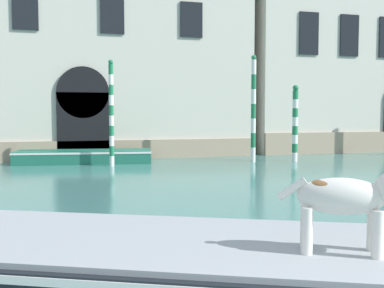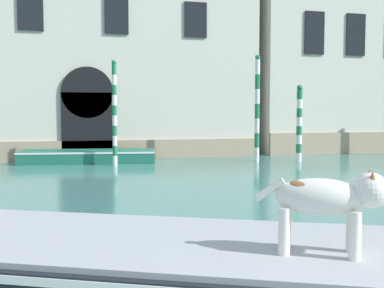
# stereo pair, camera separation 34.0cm
# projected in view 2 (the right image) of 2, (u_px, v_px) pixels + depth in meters

# --- Properties ---
(palazzo_left) EXTENTS (13.98, 6.13, 15.33)m
(palazzo_left) POSITION_uv_depth(u_px,v_px,m) (112.00, 7.00, 23.36)
(palazzo_left) COLOR beige
(palazzo_left) RESTS_ON ground_plane
(boat_foreground) EXTENTS (9.02, 5.73, 0.72)m
(boat_foreground) POSITION_uv_depth(u_px,v_px,m) (96.00, 264.00, 5.18)
(boat_foreground) COLOR black
(boat_foreground) RESTS_ON ground_plane
(dog_on_deck) EXTENTS (1.18, 0.76, 0.85)m
(dog_on_deck) POSITION_uv_depth(u_px,v_px,m) (329.00, 199.00, 4.43)
(dog_on_deck) COLOR silver
(dog_on_deck) RESTS_ON boat_foreground
(boat_moored_near_palazzo) EXTENTS (5.86, 2.44, 0.54)m
(boat_moored_near_palazzo) POSITION_uv_depth(u_px,v_px,m) (88.00, 156.00, 19.41)
(boat_moored_near_palazzo) COLOR #1E6651
(boat_moored_near_palazzo) RESTS_ON ground_plane
(mooring_pole_0) EXTENTS (0.26, 0.26, 3.37)m
(mooring_pole_0) POSITION_uv_depth(u_px,v_px,m) (299.00, 123.00, 19.70)
(mooring_pole_0) COLOR white
(mooring_pole_0) RESTS_ON ground_plane
(mooring_pole_1) EXTENTS (0.20, 0.20, 4.26)m
(mooring_pole_1) POSITION_uv_depth(u_px,v_px,m) (115.00, 113.00, 18.07)
(mooring_pole_1) COLOR white
(mooring_pole_1) RESTS_ON ground_plane
(mooring_pole_2) EXTENTS (0.22, 0.22, 4.65)m
(mooring_pole_2) POSITION_uv_depth(u_px,v_px,m) (257.00, 108.00, 19.49)
(mooring_pole_2) COLOR white
(mooring_pole_2) RESTS_ON ground_plane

